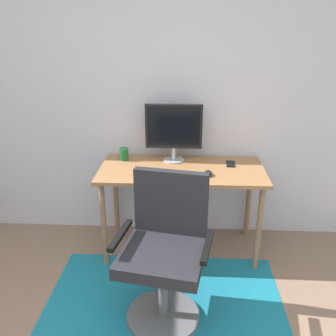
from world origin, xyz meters
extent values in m
cube|color=silver|center=(0.00, 2.20, 1.30)|extent=(6.00, 0.10, 2.60)
cube|color=teal|center=(0.29, 1.05, 0.00)|extent=(1.69, 1.23, 0.01)
cube|color=#A87246|center=(0.40, 1.81, 0.75)|extent=(1.35, 0.64, 0.03)
cylinder|color=#9F6D4E|center=(-0.22, 1.55, 0.37)|extent=(0.04, 0.04, 0.73)
cylinder|color=#9F6D4E|center=(1.01, 1.55, 0.37)|extent=(0.04, 0.04, 0.73)
cylinder|color=#9F6D4E|center=(-0.22, 2.07, 0.37)|extent=(0.04, 0.04, 0.73)
cylinder|color=#9F6D4E|center=(1.01, 2.07, 0.37)|extent=(0.04, 0.04, 0.73)
cylinder|color=#B2B2B7|center=(0.32, 1.99, 0.77)|extent=(0.18, 0.18, 0.01)
cylinder|color=#B2B2B7|center=(0.32, 1.99, 0.83)|extent=(0.04, 0.04, 0.11)
cube|color=black|center=(0.32, 1.99, 1.07)|extent=(0.48, 0.04, 0.37)
cube|color=black|center=(0.32, 1.97, 1.07)|extent=(0.44, 0.00, 0.33)
cube|color=white|center=(0.30, 1.64, 0.77)|extent=(0.43, 0.13, 0.02)
ellipsoid|color=black|center=(0.60, 1.68, 0.78)|extent=(0.06, 0.10, 0.03)
cylinder|color=#1A5E29|center=(-0.11, 1.99, 0.82)|extent=(0.08, 0.08, 0.11)
cube|color=black|center=(0.80, 1.92, 0.77)|extent=(0.08, 0.15, 0.01)
cylinder|color=slate|center=(0.29, 0.95, 0.03)|extent=(0.49, 0.49, 0.05)
cylinder|color=slate|center=(0.29, 0.95, 0.26)|extent=(0.06, 0.06, 0.42)
cube|color=#232328|center=(0.29, 0.95, 0.51)|extent=(0.60, 0.60, 0.08)
cube|color=#232328|center=(0.33, 1.17, 0.78)|extent=(0.49, 0.15, 0.44)
cube|color=black|center=(0.02, 1.00, 0.62)|extent=(0.10, 0.36, 0.03)
cube|color=black|center=(0.57, 0.90, 0.62)|extent=(0.10, 0.36, 0.03)
camera|label=1|loc=(0.43, -0.98, 1.87)|focal=39.21mm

